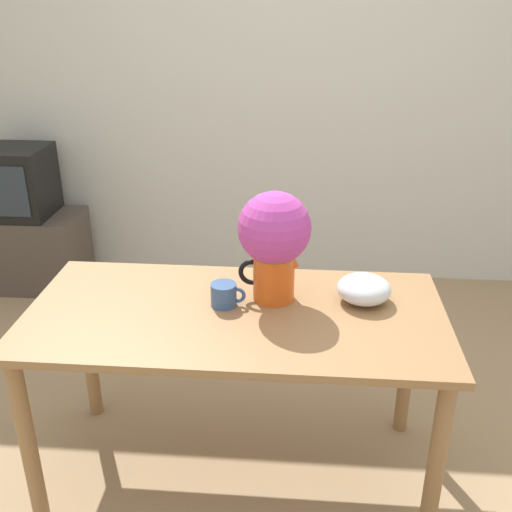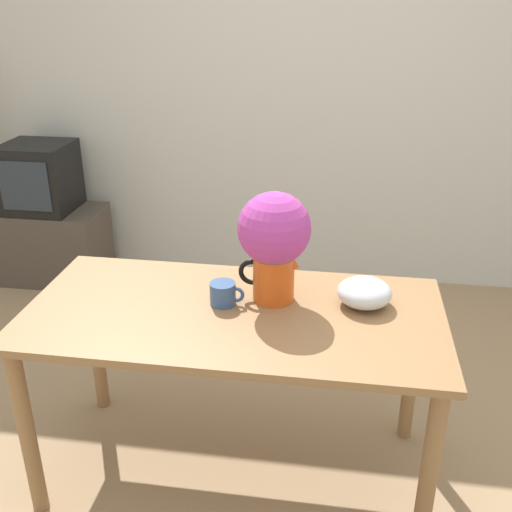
{
  "view_description": "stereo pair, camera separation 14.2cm",
  "coord_description": "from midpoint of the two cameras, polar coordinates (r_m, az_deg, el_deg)",
  "views": [
    {
      "loc": [
        0.09,
        -1.92,
        1.85
      ],
      "look_at": [
        -0.08,
        0.09,
        0.93
      ],
      "focal_mm": 42.0,
      "sensor_mm": 36.0,
      "label": 1
    },
    {
      "loc": [
        0.23,
        -1.91,
        1.85
      ],
      "look_at": [
        -0.08,
        0.09,
        0.93
      ],
      "focal_mm": 42.0,
      "sensor_mm": 36.0,
      "label": 2
    }
  ],
  "objects": [
    {
      "name": "ground_plane",
      "position": [
        2.66,
        -0.08,
        -19.54
      ],
      "size": [
        12.0,
        12.0,
        0.0
      ],
      "primitive_type": "plane",
      "color": "#9E7F5B"
    },
    {
      "name": "wall_back",
      "position": [
        3.87,
        2.35,
        16.16
      ],
      "size": [
        8.0,
        0.05,
        2.6
      ],
      "color": "silver",
      "rests_on": "ground_plane"
    },
    {
      "name": "table",
      "position": [
        2.26,
        -3.76,
        -7.56
      ],
      "size": [
        1.54,
        0.76,
        0.76
      ],
      "color": "olive",
      "rests_on": "ground_plane"
    },
    {
      "name": "flower_vase",
      "position": [
        2.18,
        -0.12,
        1.66
      ],
      "size": [
        0.27,
        0.27,
        0.42
      ],
      "color": "#E05619",
      "rests_on": "table"
    },
    {
      "name": "coffee_mug",
      "position": [
        2.23,
        -4.85,
        -3.72
      ],
      "size": [
        0.13,
        0.1,
        0.09
      ],
      "color": "#385689",
      "rests_on": "table"
    },
    {
      "name": "white_bowl",
      "position": [
        2.27,
        8.49,
        -3.15
      ],
      "size": [
        0.2,
        0.2,
        0.1
      ],
      "color": "silver",
      "rests_on": "table"
    },
    {
      "name": "tv_stand",
      "position": [
        4.27,
        -21.8,
        0.54
      ],
      "size": [
        0.74,
        0.41,
        0.5
      ],
      "color": "#4C4238",
      "rests_on": "ground_plane"
    },
    {
      "name": "tv_set",
      "position": [
        4.12,
        -22.82,
        6.52
      ],
      "size": [
        0.42,
        0.4,
        0.44
      ],
      "color": "black",
      "rests_on": "tv_stand"
    }
  ]
}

